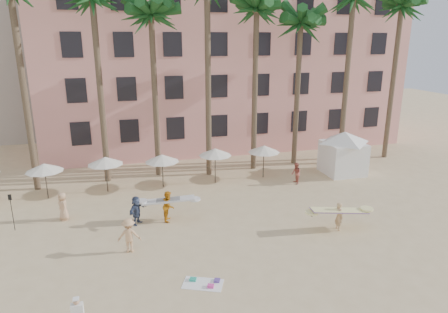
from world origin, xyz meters
TOP-DOWN VIEW (x-y plane):
  - ground at (0.00, 0.00)m, footprint 120.00×120.00m
  - pink_hotel at (7.00, 26.00)m, footprint 35.00×14.00m
  - palm_row at (0.51, 15.00)m, footprint 44.40×5.40m
  - umbrella_row at (-3.00, 12.50)m, footprint 22.50×2.70m
  - cabana at (13.61, 11.84)m, footprint 4.59×4.59m
  - beach_towel at (-0.71, -0.35)m, footprint 2.05×1.65m
  - carrier_yellow at (7.98, 2.87)m, footprint 3.41×1.11m
  - carrier_white at (-1.35, 6.68)m, footprint 3.24×1.25m
  - beachgoers at (-2.04, 6.68)m, footprint 17.17×7.91m
  - paddle at (-10.15, 7.68)m, footprint 0.18×0.04m

SIDE VIEW (x-z plane):
  - ground at x=0.00m, z-range 0.00..0.00m
  - beach_towel at x=-0.71m, z-range -0.04..0.10m
  - beachgoers at x=-2.04m, z-range -0.04..1.80m
  - carrier_yellow at x=7.98m, z-range 0.13..1.82m
  - carrier_white at x=-1.35m, z-range 0.06..1.93m
  - paddle at x=-10.15m, z-range 0.30..2.52m
  - cabana at x=13.61m, z-range 0.32..3.82m
  - umbrella_row at x=-3.00m, z-range 0.97..3.69m
  - pink_hotel at x=7.00m, z-range 0.00..16.00m
  - palm_row at x=0.51m, z-range 4.82..21.12m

